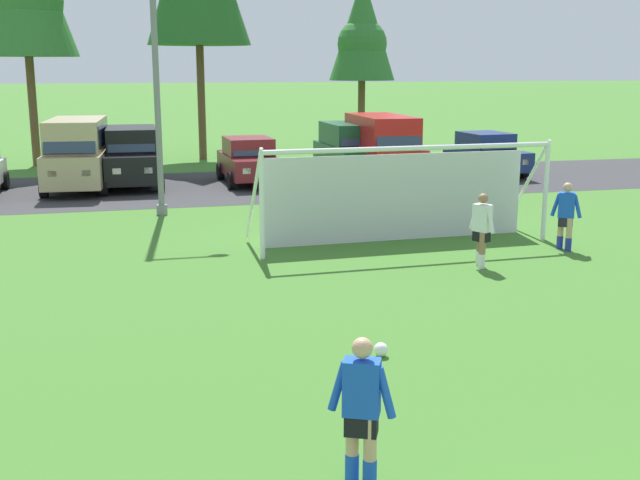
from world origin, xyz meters
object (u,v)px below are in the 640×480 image
object	(u,v)px
parked_car_slot_center_right	(249,160)
player_winger_right	(566,216)
parked_car_slot_center_left	(78,153)
parked_car_slot_center	(132,156)
street_lamp	(161,67)
parked_car_slot_far_right	(382,147)
parked_car_slot_right	(351,150)
soccer_goal	(399,191)
player_striker_near	(361,412)
parked_car_slot_end	(486,154)
player_midfield_center	(482,230)
soccer_ball	(381,350)

from	to	relation	value
parked_car_slot_center_right	player_winger_right	bearing A→B (deg)	-66.34
parked_car_slot_center_left	player_winger_right	bearing A→B (deg)	-47.05
parked_car_slot_center	street_lamp	world-z (taller)	street_lamp
parked_car_slot_far_right	parked_car_slot_right	bearing A→B (deg)	123.65
soccer_goal	parked_car_slot_far_right	bearing A→B (deg)	73.77
player_striker_near	parked_car_slot_center	xyz separation A→B (m)	(-1.94, 22.40, 0.29)
parked_car_slot_center_right	player_striker_near	bearing A→B (deg)	-96.04
player_striker_near	street_lamp	bearing A→B (deg)	93.70
parked_car_slot_center_left	parked_car_slot_end	world-z (taller)	parked_car_slot_center_left
player_midfield_center	parked_car_slot_center_right	xyz separation A→B (m)	(-2.94, 13.84, 0.05)
player_striker_near	soccer_ball	bearing A→B (deg)	68.39
player_winger_right	parked_car_slot_center_left	distance (m)	17.30
soccer_goal	player_striker_near	bearing A→B (deg)	-111.49
parked_car_slot_center_left	parked_car_slot_right	world-z (taller)	parked_car_slot_center_left
player_midfield_center	parked_car_slot_center	world-z (taller)	parked_car_slot_center
parked_car_slot_center_left	parked_car_slot_right	bearing A→B (deg)	3.52
parked_car_slot_end	street_lamp	xyz separation A→B (m)	(-13.09, -5.71, 3.45)
player_winger_right	parked_car_slot_center_left	world-z (taller)	parked_car_slot_center_left
player_striker_near	parked_car_slot_end	distance (m)	25.14
player_midfield_center	player_winger_right	size ratio (longest dim) A/B	1.00
parked_car_slot_end	parked_car_slot_right	bearing A→B (deg)	174.82
soccer_ball	street_lamp	xyz separation A→B (m)	(-2.46, 12.81, 4.22)
parked_car_slot_center	player_striker_near	bearing A→B (deg)	-85.06
soccer_goal	player_winger_right	distance (m)	4.05
player_striker_near	parked_car_slot_center_right	xyz separation A→B (m)	(2.34, 22.10, 0.05)
player_winger_right	parked_car_slot_center_left	size ratio (longest dim) A/B	0.33
soccer_ball	parked_car_slot_center_left	xyz separation A→B (m)	(-5.23, 18.40, 1.23)
parked_car_slot_center_left	parked_car_slot_right	size ratio (longest dim) A/B	1.07
soccer_goal	parked_car_slot_center	xyz separation A→B (m)	(-6.31, 11.29, -0.18)
parked_car_slot_center_left	soccer_ball	bearing A→B (deg)	-74.14
parked_car_slot_center_left	street_lamp	distance (m)	6.91
player_midfield_center	parked_car_slot_center_right	world-z (taller)	parked_car_slot_center_right
player_winger_right	parked_car_slot_far_right	world-z (taller)	parked_car_slot_far_right
player_striker_near	street_lamp	world-z (taller)	street_lamp
parked_car_slot_center_right	parked_car_slot_far_right	xyz separation A→B (m)	(4.99, -0.84, 0.47)
soccer_goal	player_midfield_center	bearing A→B (deg)	-72.26
parked_car_slot_center_left	parked_car_slot_far_right	world-z (taller)	same
soccer_goal	player_midfield_center	distance (m)	3.02
player_striker_near	player_midfield_center	size ratio (longest dim) A/B	1.00
soccer_goal	parked_car_slot_end	world-z (taller)	soccer_goal
soccer_goal	parked_car_slot_end	xyz separation A→B (m)	(7.66, 10.96, -0.42)
soccer_ball	player_striker_near	distance (m)	3.88
player_winger_right	street_lamp	size ratio (longest dim) A/B	0.20
player_midfield_center	parked_car_slot_end	distance (m)	15.37
player_midfield_center	parked_car_slot_right	distance (m)	14.36
parked_car_slot_center_right	parked_car_slot_far_right	bearing A→B (deg)	-9.55
parked_car_slot_far_right	parked_car_slot_center_right	bearing A→B (deg)	170.45
parked_car_slot_center_right	parked_car_slot_far_right	world-z (taller)	parked_car_slot_far_right
soccer_ball	parked_car_slot_far_right	size ratio (longest dim) A/B	0.05
soccer_goal	soccer_ball	bearing A→B (deg)	-111.43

